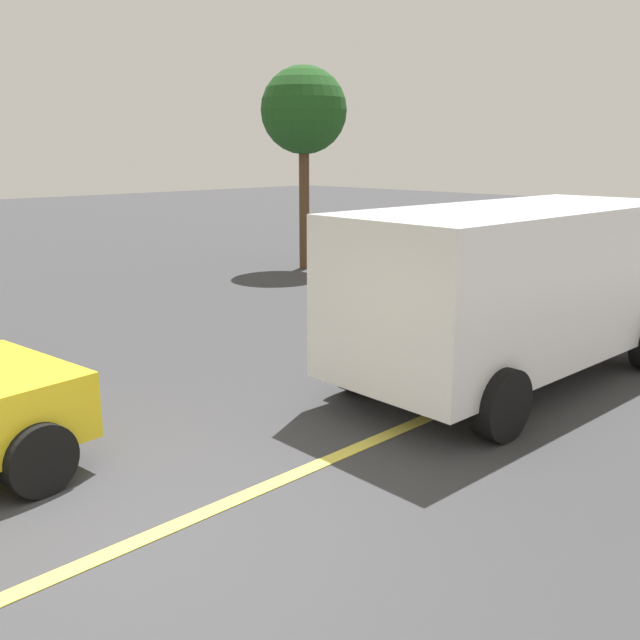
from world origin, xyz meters
TOP-DOWN VIEW (x-y plane):
  - ground_plane at (0.00, 0.00)m, footprint 80.00×80.00m
  - lane_marking_centre at (3.00, 0.00)m, footprint 28.00×0.16m
  - white_van at (5.61, 0.08)m, footprint 5.26×2.40m
  - tree_left_verge at (9.74, 8.34)m, footprint 2.06×2.06m

SIDE VIEW (x-z plane):
  - ground_plane at x=0.00m, z-range 0.00..0.00m
  - lane_marking_centre at x=3.00m, z-range 0.00..0.01m
  - white_van at x=5.61m, z-range 0.17..2.37m
  - tree_left_verge at x=9.74m, z-range 1.34..6.17m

